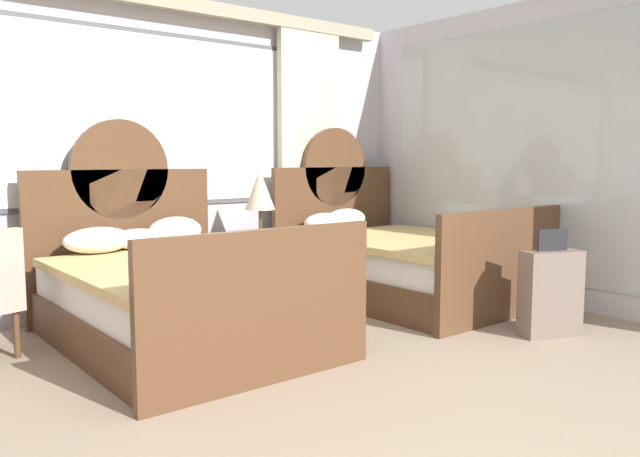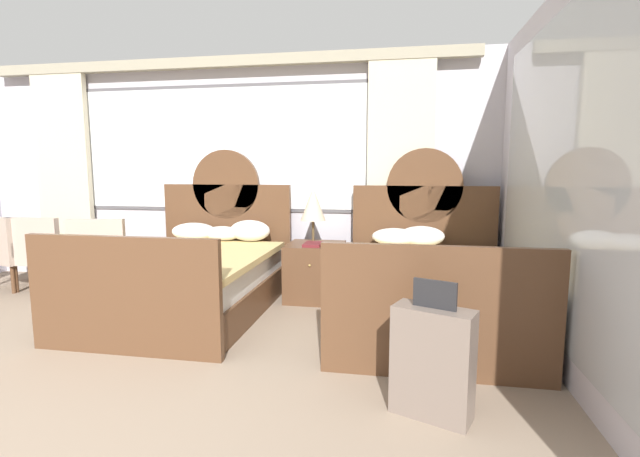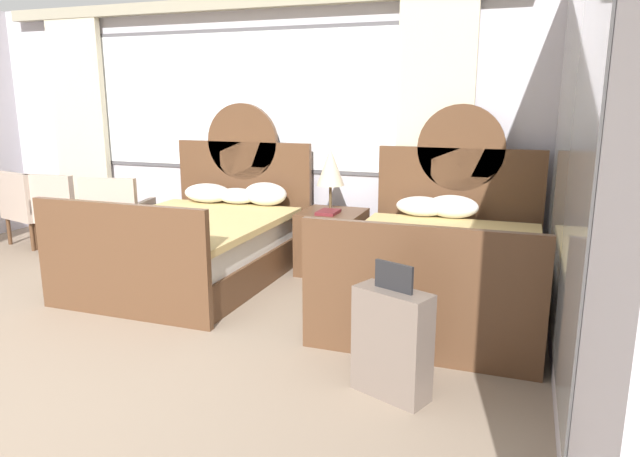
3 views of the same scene
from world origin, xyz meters
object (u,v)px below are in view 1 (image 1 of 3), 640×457
object	(u,v)px
bed_near_mirror	(402,262)
table_lamp_on_nightstand	(260,190)
suitcase_on_floor	(550,293)
nightstand_between_beds	(264,271)
bed_near_window	(177,294)
book_on_nightstand	(271,237)

from	to	relation	value
bed_near_mirror	table_lamp_on_nightstand	distance (m)	1.48
suitcase_on_floor	nightstand_between_beds	bearing A→B (deg)	116.61
bed_near_window	suitcase_on_floor	bearing A→B (deg)	-35.19
nightstand_between_beds	book_on_nightstand	distance (m)	0.34
table_lamp_on_nightstand	nightstand_between_beds	bearing A→B (deg)	-34.08
bed_near_mirror	suitcase_on_floor	distance (m)	1.55
suitcase_on_floor	book_on_nightstand	bearing A→B (deg)	117.95
book_on_nightstand	suitcase_on_floor	distance (m)	2.32
book_on_nightstand	suitcase_on_floor	xyz separation A→B (m)	(1.08, -2.04, -0.30)
nightstand_between_beds	table_lamp_on_nightstand	bearing A→B (deg)	145.92
table_lamp_on_nightstand	suitcase_on_floor	xyz separation A→B (m)	(1.11, -2.17, -0.70)
nightstand_between_beds	bed_near_window	bearing A→B (deg)	-152.49
bed_near_mirror	table_lamp_on_nightstand	world-z (taller)	bed_near_mirror
nightstand_between_beds	table_lamp_on_nightstand	xyz separation A→B (m)	(-0.03, 0.02, 0.72)
table_lamp_on_nightstand	book_on_nightstand	size ratio (longest dim) A/B	2.33
table_lamp_on_nightstand	bed_near_window	bearing A→B (deg)	-151.26
bed_near_window	nightstand_between_beds	size ratio (longest dim) A/B	3.47
bed_near_mirror	suitcase_on_floor	xyz separation A→B (m)	(-0.05, -1.55, -0.02)
nightstand_between_beds	suitcase_on_floor	distance (m)	2.41
bed_near_window	table_lamp_on_nightstand	world-z (taller)	bed_near_window
bed_near_mirror	nightstand_between_beds	size ratio (longest dim) A/B	3.47
table_lamp_on_nightstand	book_on_nightstand	xyz separation A→B (m)	(0.02, -0.14, -0.40)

